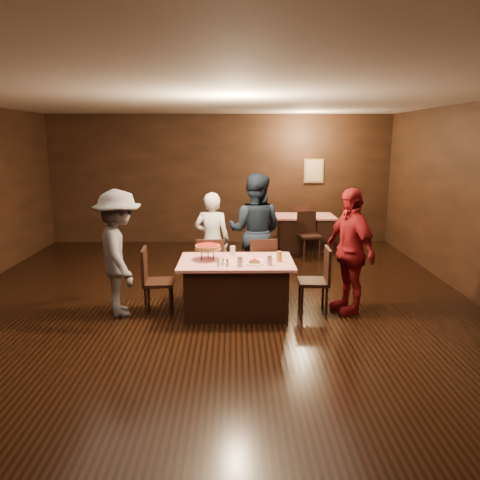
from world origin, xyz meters
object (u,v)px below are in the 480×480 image
chair_end_right (313,280)px  glass_front_left (240,261)px  diner_red_shirt (350,251)px  chair_back_near (309,235)px  diner_navy_hoodie (255,231)px  pizza_stand (208,247)px  diner_grey_knit (119,253)px  chair_far_left (211,267)px  chair_end_left (159,281)px  back_table (304,232)px  main_table (236,287)px  glass_back (233,251)px  diner_white_jacket (212,241)px  glass_front_right (269,260)px  chair_back_far (301,224)px  glass_amber (279,256)px  chair_far_right (261,266)px  plate_empty (274,257)px

chair_end_right → glass_front_left: chair_end_right is taller
diner_red_shirt → glass_front_left: 1.60m
chair_end_right → chair_back_near: same height
diner_navy_hoodie → pizza_stand: 1.37m
diner_grey_knit → diner_red_shirt: bearing=-110.4°
chair_far_left → chair_end_left: (-0.70, -0.75, 0.00)m
chair_end_left → glass_front_left: size_ratio=6.79×
back_table → chair_end_left: size_ratio=1.37×
main_table → glass_back: size_ratio=11.43×
diner_red_shirt → chair_back_near: bearing=160.5°
diner_white_jacket → glass_front_right: diner_white_jacket is taller
chair_end_right → chair_end_left: bearing=-87.9°
back_table → chair_back_far: (0.00, 0.60, 0.09)m
glass_front_left → chair_end_left: bearing=165.4°
chair_end_right → chair_back_far: (0.45, 4.50, 0.00)m
main_table → chair_end_left: (-1.10, 0.00, 0.09)m
main_table → glass_amber: 0.75m
diner_grey_knit → glass_front_right: (2.08, -0.23, -0.05)m
diner_white_jacket → pizza_stand: 1.12m
chair_far_right → chair_end_right: bearing=126.1°
chair_end_left → diner_navy_hoodie: bearing=-53.0°
back_table → plate_empty: size_ratio=5.20×
diner_white_jacket → glass_front_right: bearing=128.4°
diner_red_shirt → glass_front_right: bearing=-96.3°
chair_back_near → glass_amber: (-0.95, -3.25, 0.37)m
chair_end_right → glass_amber: chair_end_right is taller
back_table → main_table: bearing=-111.6°
glass_front_left → chair_far_right: bearing=71.6°
back_table → glass_front_left: bearing=-109.6°
diner_grey_knit → glass_back: diner_grey_knit is taller
chair_far_right → chair_back_far: same height
diner_grey_knit → glass_front_right: diner_grey_knit is taller
plate_empty → main_table: bearing=-164.7°
chair_end_left → glass_back: (1.05, 0.30, 0.37)m
glass_front_left → glass_front_right: size_ratio=1.00×
glass_front_left → glass_amber: bearing=24.4°
diner_white_jacket → glass_front_right: size_ratio=11.46×
chair_end_right → diner_navy_hoodie: 1.53m
chair_end_left → back_table: bearing=-37.9°
chair_back_near → glass_front_right: 3.64m
chair_end_right → chair_back_far: size_ratio=1.00×
back_table → diner_grey_knit: size_ratio=0.73×
main_table → diner_navy_hoodie: size_ratio=0.84×
glass_amber → glass_back: size_ratio=1.00×
diner_red_shirt → glass_front_left: bearing=-98.1°
glass_front_right → back_table: bearing=75.2°
diner_navy_hoodie → glass_back: bearing=82.9°
chair_end_right → plate_empty: size_ratio=3.80×
plate_empty → chair_end_left: bearing=-174.8°
diner_red_shirt → pizza_stand: 2.01m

